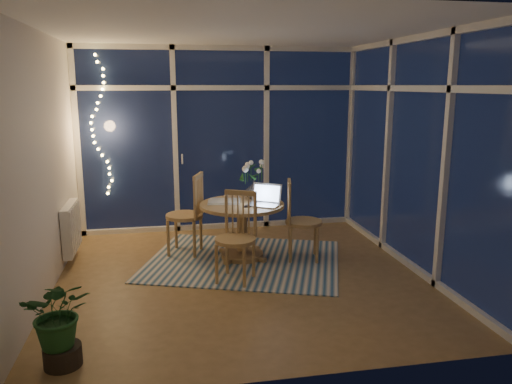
# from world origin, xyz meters

# --- Properties ---
(floor) EXTENTS (4.00, 4.00, 0.00)m
(floor) POSITION_xyz_m (0.00, 0.00, 0.00)
(floor) COLOR brown
(floor) RESTS_ON ground
(ceiling) EXTENTS (4.00, 4.00, 0.00)m
(ceiling) POSITION_xyz_m (0.00, 0.00, 2.60)
(ceiling) COLOR white
(ceiling) RESTS_ON wall_back
(wall_back) EXTENTS (4.00, 0.04, 2.60)m
(wall_back) POSITION_xyz_m (0.00, 2.00, 1.30)
(wall_back) COLOR silver
(wall_back) RESTS_ON floor
(wall_front) EXTENTS (4.00, 0.04, 2.60)m
(wall_front) POSITION_xyz_m (0.00, -2.00, 1.30)
(wall_front) COLOR silver
(wall_front) RESTS_ON floor
(wall_left) EXTENTS (0.04, 4.00, 2.60)m
(wall_left) POSITION_xyz_m (-2.00, 0.00, 1.30)
(wall_left) COLOR silver
(wall_left) RESTS_ON floor
(wall_right) EXTENTS (0.04, 4.00, 2.60)m
(wall_right) POSITION_xyz_m (2.00, 0.00, 1.30)
(wall_right) COLOR silver
(wall_right) RESTS_ON floor
(window_wall_back) EXTENTS (4.00, 0.10, 2.60)m
(window_wall_back) POSITION_xyz_m (0.00, 1.96, 1.30)
(window_wall_back) COLOR white
(window_wall_back) RESTS_ON floor
(window_wall_right) EXTENTS (0.10, 4.00, 2.60)m
(window_wall_right) POSITION_xyz_m (1.96, 0.00, 1.30)
(window_wall_right) COLOR white
(window_wall_right) RESTS_ON floor
(radiator) EXTENTS (0.10, 0.70, 0.58)m
(radiator) POSITION_xyz_m (-1.94, 0.90, 0.40)
(radiator) COLOR white
(radiator) RESTS_ON wall_left
(fairy_lights) EXTENTS (0.24, 0.10, 1.85)m
(fairy_lights) POSITION_xyz_m (-1.65, 1.88, 1.52)
(fairy_lights) COLOR #E5BC5B
(fairy_lights) RESTS_ON window_wall_back
(garden_patio) EXTENTS (12.00, 6.00, 0.10)m
(garden_patio) POSITION_xyz_m (0.50, 5.00, -0.06)
(garden_patio) COLOR black
(garden_patio) RESTS_ON ground
(garden_fence) EXTENTS (11.00, 0.08, 1.80)m
(garden_fence) POSITION_xyz_m (0.00, 5.50, 0.90)
(garden_fence) COLOR #3B2915
(garden_fence) RESTS_ON ground
(neighbour_roof) EXTENTS (7.00, 3.00, 2.20)m
(neighbour_roof) POSITION_xyz_m (0.30, 8.50, 2.20)
(neighbour_roof) COLOR #353840
(neighbour_roof) RESTS_ON ground
(garden_shrubs) EXTENTS (0.90, 0.90, 0.90)m
(garden_shrubs) POSITION_xyz_m (-0.80, 3.40, 0.45)
(garden_shrubs) COLOR black
(garden_shrubs) RESTS_ON ground
(rug) EXTENTS (2.71, 2.44, 0.01)m
(rug) POSITION_xyz_m (0.08, 0.48, 0.01)
(rug) COLOR beige
(rug) RESTS_ON floor
(dining_table) EXTENTS (1.28, 1.28, 0.69)m
(dining_table) POSITION_xyz_m (0.08, 0.58, 0.34)
(dining_table) COLOR #A17849
(dining_table) RESTS_ON floor
(chair_left) EXTENTS (0.61, 0.61, 1.03)m
(chair_left) POSITION_xyz_m (-0.60, 0.88, 0.52)
(chair_left) COLOR #A17849
(chair_left) RESTS_ON floor
(chair_right) EXTENTS (0.55, 0.55, 0.98)m
(chair_right) POSITION_xyz_m (0.79, 0.41, 0.49)
(chair_right) COLOR #A17849
(chair_right) RESTS_ON floor
(chair_front) EXTENTS (0.61, 0.61, 0.98)m
(chair_front) POSITION_xyz_m (-0.11, -0.13, 0.49)
(chair_front) COLOR #A17849
(chair_front) RESTS_ON floor
(laptop) EXTENTS (0.46, 0.45, 0.26)m
(laptop) POSITION_xyz_m (0.30, 0.43, 0.82)
(laptop) COLOR silver
(laptop) RESTS_ON dining_table
(flower_vase) EXTENTS (0.26, 0.26, 0.21)m
(flower_vase) POSITION_xyz_m (0.26, 0.81, 0.79)
(flower_vase) COLOR white
(flower_vase) RESTS_ON dining_table
(bowl) EXTENTS (0.19, 0.19, 0.04)m
(bowl) POSITION_xyz_m (0.37, 0.66, 0.70)
(bowl) COLOR white
(bowl) RESTS_ON dining_table
(newspapers) EXTENTS (0.41, 0.33, 0.01)m
(newspapers) POSITION_xyz_m (-0.14, 0.70, 0.69)
(newspapers) COLOR silver
(newspapers) RESTS_ON dining_table
(phone) EXTENTS (0.12, 0.06, 0.01)m
(phone) POSITION_xyz_m (0.11, 0.40, 0.69)
(phone) COLOR black
(phone) RESTS_ON dining_table
(potted_plant) EXTENTS (0.55, 0.48, 0.76)m
(potted_plant) POSITION_xyz_m (-1.63, -1.52, 0.38)
(potted_plant) COLOR #1A4A1F
(potted_plant) RESTS_ON floor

